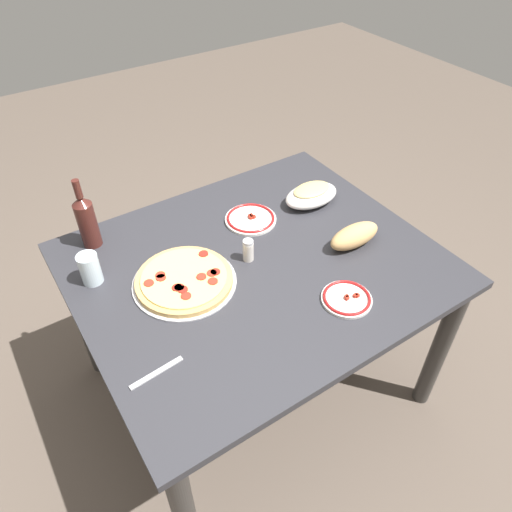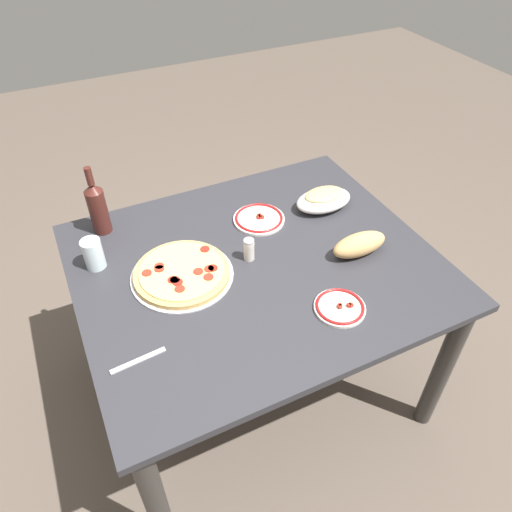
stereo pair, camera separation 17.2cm
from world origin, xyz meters
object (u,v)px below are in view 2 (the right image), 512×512
Objects in this scene: baked_pasta_dish at (324,199)px; spice_shaker at (249,250)px; dining_table at (256,284)px; wine_bottle at (97,207)px; pepperoni_pizza at (182,273)px; side_plate_near at (259,219)px; bread_loaf at (359,245)px; side_plate_far at (340,307)px; water_glass at (93,254)px.

spice_shaker reaches higher than baked_pasta_dish.
wine_bottle reaches higher than dining_table.
pepperoni_pizza is at bearing 170.00° from dining_table.
side_plate_near is (0.38, 0.17, -0.01)m from pepperoni_pizza.
spice_shaker is (0.44, -0.40, -0.07)m from wine_bottle.
wine_bottle is 0.99m from bread_loaf.
side_plate_far is 0.39m from spice_shaker.
bread_loaf reaches higher than baked_pasta_dish.
dining_table is 0.46m from baked_pasta_dish.
water_glass is at bearing 177.18° from baked_pasta_dish.
dining_table is at bearing 161.90° from bread_loaf.
wine_bottle is (-0.19, 0.38, 0.10)m from pepperoni_pizza.
baked_pasta_dish is at bearing 25.00° from dining_table.
dining_table is at bearing -64.37° from spice_shaker.
baked_pasta_dish is at bearing 20.74° from spice_shaker.
pepperoni_pizza is 1.65× the size of bread_loaf.
water_glass is 1.32× the size of spice_shaker.
baked_pasta_dish reaches higher than dining_table.
dining_table is at bearing -155.00° from baked_pasta_dish.
side_plate_far is at bearing -39.42° from water_glass.
wine_bottle reaches higher than water_glass.
baked_pasta_dish reaches higher than side_plate_far.
pepperoni_pizza is at bearing -35.27° from water_glass.
spice_shaker is at bearing 114.79° from side_plate_far.
dining_table is 7.49× the size of side_plate_far.
pepperoni_pizza is 0.25m from spice_shaker.
dining_table is at bearing -118.40° from side_plate_near.
side_plate_near is 0.94× the size of bread_loaf.
pepperoni_pizza is at bearing -63.00° from wine_bottle.
side_plate_far is (-0.25, -0.51, -0.03)m from baked_pasta_dish.
water_glass is (-0.52, 0.23, 0.17)m from dining_table.
bread_loaf is at bearing -18.10° from dining_table.
side_plate_near is at bearing -19.70° from wine_bottle.
water_glass reaches higher than baked_pasta_dish.
side_plate_far is 1.95× the size of spice_shaker.
pepperoni_pizza is 1.50× the size of baked_pasta_dish.
dining_table is 0.60m from water_glass.
baked_pasta_dish is 0.31m from bread_loaf.
pepperoni_pizza is at bearing -168.18° from baked_pasta_dish.
spice_shaker is at bearing -3.93° from pepperoni_pizza.
pepperoni_pizza reaches higher than side_plate_near.
baked_pasta_dish reaches higher than pepperoni_pizza.
water_glass is 0.56× the size of side_plate_near.
spice_shaker is (-0.38, 0.15, 0.00)m from bread_loaf.
side_plate_near is at bearing 55.04° from spice_shaker.
pepperoni_pizza is 0.55m from side_plate_far.
side_plate_far is (0.15, -0.32, 0.12)m from dining_table.
bread_loaf is 0.40m from spice_shaker.
wine_bottle is at bearing 138.25° from spice_shaker.
pepperoni_pizza is 0.42m from side_plate_near.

